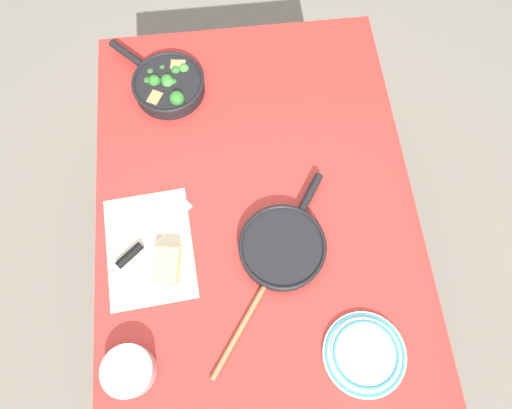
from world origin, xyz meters
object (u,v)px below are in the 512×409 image
object	(u,v)px
skillet_broccoli	(168,84)
wooden_spoon	(261,293)
cheese_block	(166,266)
prep_bowl_steel	(129,371)
dinner_plate_stack	(365,354)
grater_knife	(144,243)
skillet_eggs	(283,246)

from	to	relation	value
skillet_broccoli	wooden_spoon	size ratio (longest dim) A/B	0.87
cheese_block	prep_bowl_steel	world-z (taller)	prep_bowl_steel
dinner_plate_stack	grater_knife	bearing A→B (deg)	57.20
skillet_broccoli	grater_knife	bearing A→B (deg)	125.07
skillet_eggs	cheese_block	size ratio (longest dim) A/B	3.16
wooden_spoon	prep_bowl_steel	xyz separation A→B (m)	(-0.16, 0.35, 0.02)
grater_knife	dinner_plate_stack	world-z (taller)	dinner_plate_stack
dinner_plate_stack	prep_bowl_steel	bearing A→B (deg)	87.64
cheese_block	prep_bowl_steel	distance (m)	0.28
skillet_eggs	dinner_plate_stack	size ratio (longest dim) A/B	1.54
wooden_spoon	cheese_block	bearing A→B (deg)	104.58
skillet_eggs	prep_bowl_steel	xyz separation A→B (m)	(-0.28, 0.43, 0.00)
skillet_broccoli	skillet_eggs	xyz separation A→B (m)	(-0.57, -0.29, -0.01)
skillet_eggs	grater_knife	bearing A→B (deg)	115.33
grater_knife	cheese_block	size ratio (longest dim) A/B	2.11
skillet_eggs	prep_bowl_steel	size ratio (longest dim) A/B	2.55
wooden_spoon	dinner_plate_stack	xyz separation A→B (m)	(-0.19, -0.25, 0.01)
cheese_block	grater_knife	bearing A→B (deg)	39.06
skillet_broccoli	wooden_spoon	distance (m)	0.72
skillet_broccoli	skillet_eggs	size ratio (longest dim) A/B	0.91
skillet_broccoli	dinner_plate_stack	bearing A→B (deg)	163.61
skillet_broccoli	cheese_block	xyz separation A→B (m)	(-0.59, 0.03, -0.01)
wooden_spoon	dinner_plate_stack	size ratio (longest dim) A/B	1.62
skillet_broccoli	skillet_eggs	distance (m)	0.64
cheese_block	dinner_plate_stack	world-z (taller)	cheese_block
prep_bowl_steel	dinner_plate_stack	bearing A→B (deg)	-92.36
wooden_spoon	grater_knife	world-z (taller)	grater_knife
skillet_broccoli	cheese_block	bearing A→B (deg)	132.52
grater_knife	cheese_block	xyz separation A→B (m)	(-0.08, -0.06, 0.02)
wooden_spoon	skillet_eggs	bearing A→B (deg)	3.18
skillet_eggs	cheese_block	distance (m)	0.32
grater_knife	dinner_plate_stack	size ratio (longest dim) A/B	1.03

